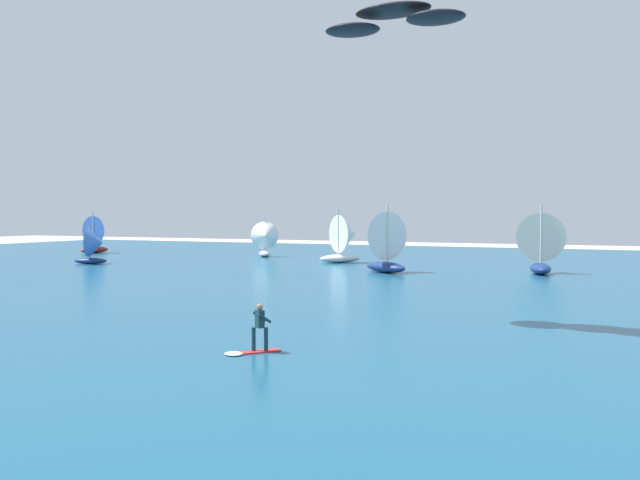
% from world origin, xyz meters
% --- Properties ---
extents(ocean, '(160.00, 90.00, 0.10)m').
position_xyz_m(ocean, '(0.00, 50.81, 0.05)').
color(ocean, navy).
rests_on(ocean, ground).
extents(kitesurfer, '(1.66, 1.88, 1.67)m').
position_xyz_m(kitesurfer, '(-2.05, 18.53, 0.70)').
color(kitesurfer, red).
rests_on(kitesurfer, ocean).
extents(kite, '(6.54, 2.69, 0.97)m').
position_xyz_m(kite, '(0.15, 26.55, 13.15)').
color(kite, black).
extents(sailboat_mid_right, '(3.28, 2.92, 3.69)m').
position_xyz_m(sailboat_mid_right, '(-36.37, 48.28, 1.79)').
color(sailboat_mid_right, navy).
rests_on(sailboat_mid_right, ocean).
extents(sailboat_anchored_offshore, '(4.41, 4.66, 5.18)m').
position_xyz_m(sailboat_anchored_offshore, '(-15.70, 59.84, 2.47)').
color(sailboat_anchored_offshore, white).
rests_on(sailboat_anchored_offshore, ocean).
extents(sailboat_center_horizon, '(3.46, 3.88, 4.32)m').
position_xyz_m(sailboat_center_horizon, '(-27.10, 64.29, 2.08)').
color(sailboat_center_horizon, white).
rests_on(sailboat_center_horizon, ocean).
extents(sailboat_heeled_over, '(4.96, 4.58, 5.51)m').
position_xyz_m(sailboat_heeled_over, '(-9.02, 51.08, 2.62)').
color(sailboat_heeled_over, navy).
rests_on(sailboat_heeled_over, ocean).
extents(sailboat_outermost, '(4.14, 4.76, 5.38)m').
position_xyz_m(sailboat_outermost, '(2.85, 55.27, 2.57)').
color(sailboat_outermost, navy).
rests_on(sailboat_outermost, ocean).
extents(sailboat_mid_left, '(3.61, 4.26, 5.00)m').
position_xyz_m(sailboat_mid_left, '(-48.90, 62.49, 2.39)').
color(sailboat_mid_left, maroon).
rests_on(sailboat_mid_left, ocean).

